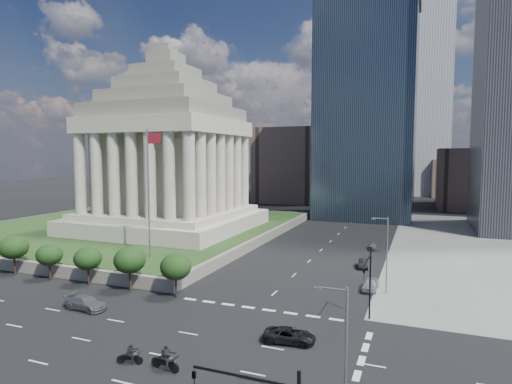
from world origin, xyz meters
The scene contains 19 objects.
ground centered at (0.00, 100.00, 0.00)m, with size 500.00×500.00×0.00m, color black.
plaza_terrace centered at (-45.00, 50.00, 0.90)m, with size 66.00×70.00×1.80m, color #5F5B51.
plaza_lawn centered at (-45.00, 50.00, 1.85)m, with size 64.00×68.00×0.10m, color #1D3A17.
war_memorial centered at (-34.00, 48.00, 21.40)m, with size 34.00×34.00×39.00m, color #9D9484, non-canonical shape.
flagpole centered at (-21.83, 24.00, 13.11)m, with size 2.52×0.24×20.00m.
tree_row centered at (-35.50, 14.00, 3.00)m, with size 53.00×4.00×6.00m, color black, non-canonical shape.
midrise_glass centered at (2.00, 95.00, 30.00)m, with size 26.00×26.00×60.00m, color black.
building_filler_ne centered at (32.00, 130.00, 10.00)m, with size 20.00×30.00×20.00m, color brown.
building_filler_nw centered at (-30.00, 130.00, 14.00)m, with size 24.00×30.00×28.00m, color brown.
traffic_signal_ne centered at (12.50, 13.70, 5.25)m, with size 0.30×5.74×8.00m.
street_lamp_south centered at (13.33, -6.00, 5.66)m, with size 2.13×0.22×10.00m.
street_lamp_north centered at (13.33, 25.00, 5.66)m, with size 2.13×0.22×10.00m.
pickup_truck centered at (6.11, 6.73, 0.69)m, with size 2.30×4.99×1.39m, color black.
suv_grey centered at (-18.51, 6.51, 0.78)m, with size 5.38×2.19×1.56m, color #53555A.
parked_sedan_near centered at (11.43, 25.87, 0.79)m, with size 1.86×4.63×1.58m, color gray.
parked_sedan_mid centered at (9.00, 37.09, 0.66)m, with size 4.01×1.40×1.32m, color black.
parked_sedan_far centered at (9.00, 51.17, 0.62)m, with size 3.65×1.47×1.24m, color #515358.
motorcycle_lead centered at (-5.42, -2.33, 0.87)m, with size 2.33×0.64×1.74m, color black, non-canonical shape.
motorcycle_trail centered at (-2.00, -2.14, 1.08)m, with size 2.89×0.79×2.15m, color black, non-canonical shape.
Camera 1 is at (17.50, -31.16, 17.86)m, focal length 30.00 mm.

